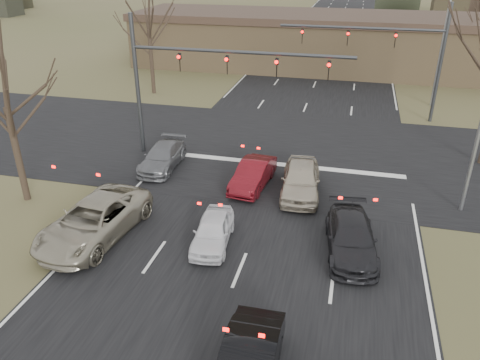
# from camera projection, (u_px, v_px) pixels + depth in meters

# --- Properties ---
(ground) EXTENTS (360.00, 360.00, 0.00)m
(ground) POSITION_uv_depth(u_px,v_px,m) (217.00, 325.00, 15.28)
(ground) COLOR #474927
(ground) RESTS_ON ground
(road_main) EXTENTS (14.00, 300.00, 0.02)m
(road_main) POSITION_uv_depth(u_px,v_px,m) (335.00, 34.00, 67.43)
(road_main) COLOR black
(road_main) RESTS_ON ground
(road_cross) EXTENTS (200.00, 14.00, 0.02)m
(road_cross) POSITION_uv_depth(u_px,v_px,m) (287.00, 151.00, 28.31)
(road_cross) COLOR black
(road_cross) RESTS_ON ground
(building) EXTENTS (42.40, 10.40, 5.30)m
(building) POSITION_uv_depth(u_px,v_px,m) (344.00, 42.00, 46.69)
(building) COLOR olive
(building) RESTS_ON ground
(mast_arm_near) EXTENTS (12.12, 0.24, 8.00)m
(mast_arm_near) POSITION_uv_depth(u_px,v_px,m) (191.00, 71.00, 25.45)
(mast_arm_near) COLOR #383A3D
(mast_arm_near) RESTS_ON ground
(mast_arm_far) EXTENTS (11.12, 0.24, 8.00)m
(mast_arm_far) POSITION_uv_depth(u_px,v_px,m) (399.00, 48.00, 31.70)
(mast_arm_far) COLOR #383A3D
(mast_arm_far) RESTS_ON ground
(streetlight_right_far) EXTENTS (2.34, 0.25, 10.00)m
(streetlight_right_far) POSITION_uv_depth(u_px,v_px,m) (442.00, 31.00, 34.25)
(streetlight_right_far) COLOR gray
(streetlight_right_far) RESTS_ON ground
(tree_left_far) EXTENTS (5.70, 5.70, 9.50)m
(tree_left_far) POSITION_uv_depth(u_px,v_px,m) (147.00, 1.00, 36.56)
(tree_left_far) COLOR black
(tree_left_far) RESTS_ON ground
(car_silver_suv) EXTENTS (3.32, 6.08, 1.62)m
(car_silver_suv) POSITION_uv_depth(u_px,v_px,m) (94.00, 220.00, 19.62)
(car_silver_suv) COLOR gray
(car_silver_suv) RESTS_ON ground
(car_white_sedan) EXTENTS (1.79, 3.71, 1.22)m
(car_white_sedan) POSITION_uv_depth(u_px,v_px,m) (213.00, 231.00, 19.27)
(car_white_sedan) COLOR silver
(car_white_sedan) RESTS_ON ground
(car_charcoal_sedan) EXTENTS (2.45, 4.83, 1.34)m
(car_charcoal_sedan) POSITION_uv_depth(u_px,v_px,m) (351.00, 238.00, 18.70)
(car_charcoal_sedan) COLOR black
(car_charcoal_sedan) RESTS_ON ground
(car_grey_ahead) EXTENTS (1.93, 4.42, 1.26)m
(car_grey_ahead) POSITION_uv_depth(u_px,v_px,m) (163.00, 157.00, 26.05)
(car_grey_ahead) COLOR slate
(car_grey_ahead) RESTS_ON ground
(car_red_ahead) EXTENTS (1.82, 4.19, 1.34)m
(car_red_ahead) POSITION_uv_depth(u_px,v_px,m) (253.00, 174.00, 23.92)
(car_red_ahead) COLOR #560C12
(car_red_ahead) RESTS_ON ground
(car_silver_ahead) EXTENTS (2.24, 4.77, 1.58)m
(car_silver_ahead) POSITION_uv_depth(u_px,v_px,m) (301.00, 179.00, 23.15)
(car_silver_ahead) COLOR #B1A58F
(car_silver_ahead) RESTS_ON ground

